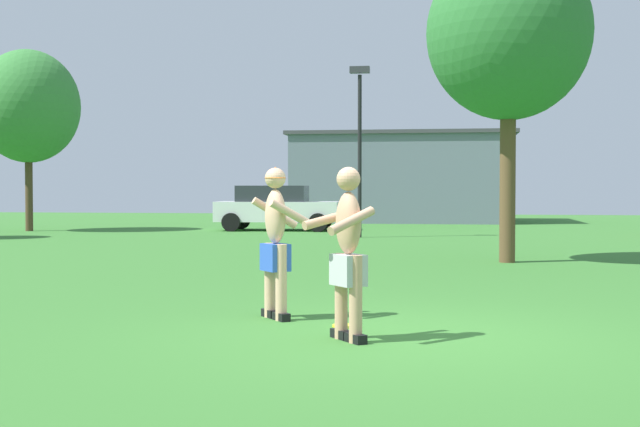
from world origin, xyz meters
name	(u,v)px	position (x,y,z in m)	size (l,w,h in m)	color
ground_plane	(401,337)	(0.00, 0.00, 0.00)	(80.00, 80.00, 0.00)	#38752D
player_with_cap	(276,235)	(-1.49, 0.96, 0.97)	(0.78, 0.73, 1.75)	black
player_in_gray	(348,249)	(-0.51, -0.31, 0.90)	(0.73, 0.84, 1.71)	black
frisbee	(343,326)	(-0.65, 0.51, 0.01)	(0.24, 0.24, 0.03)	yellow
car_white_near_post	(277,207)	(-5.51, 20.82, 0.82)	(4.38, 2.19, 1.58)	white
lamp_post	(360,131)	(-2.19, 17.05, 3.21)	(0.60, 0.24, 5.16)	black
outbuilding_behind_lot	(403,177)	(-1.55, 29.76, 1.96)	(9.75, 6.26, 3.92)	slate
tree_left_field	(509,34)	(1.65, 8.91, 4.59)	(3.28, 3.28, 6.37)	brown
tree_right_field	(28,107)	(-13.96, 19.13, 4.32)	(3.54, 3.54, 6.29)	#4C3823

